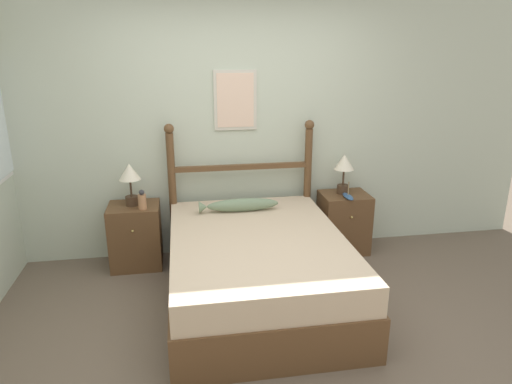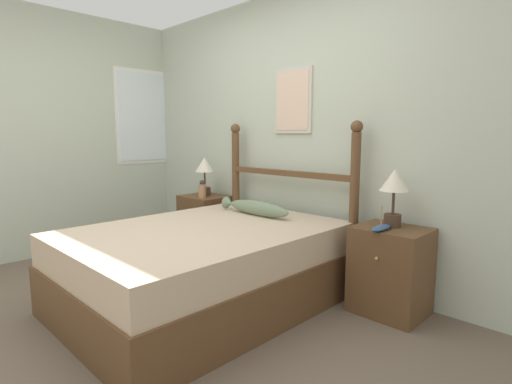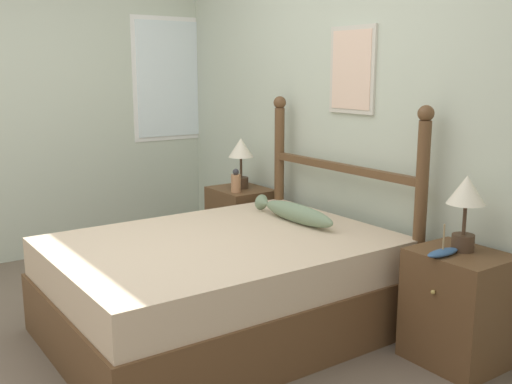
{
  "view_description": "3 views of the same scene",
  "coord_description": "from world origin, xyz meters",
  "px_view_note": "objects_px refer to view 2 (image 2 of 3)",
  "views": [
    {
      "loc": [
        -0.52,
        -2.76,
        2.07
      ],
      "look_at": [
        0.1,
        0.93,
        0.87
      ],
      "focal_mm": 32.0,
      "sensor_mm": 36.0,
      "label": 1
    },
    {
      "loc": [
        2.36,
        -1.14,
        1.27
      ],
      "look_at": [
        0.13,
        1.11,
        0.81
      ],
      "focal_mm": 28.0,
      "sensor_mm": 36.0,
      "label": 2
    },
    {
      "loc": [
        2.98,
        -1.17,
        1.58
      ],
      "look_at": [
        -0.02,
        0.93,
        0.82
      ],
      "focal_mm": 42.0,
      "sensor_mm": 36.0,
      "label": 3
    }
  ],
  "objects_px": {
    "table_lamp_right": "(394,187)",
    "table_lamp_left": "(205,169)",
    "model_boat": "(381,228)",
    "fish_pillow": "(255,208)",
    "nightstand_right": "(390,271)",
    "bottle": "(202,190)",
    "bed": "(204,267)",
    "nightstand_left": "(205,224)"
  },
  "relations": [
    {
      "from": "table_lamp_left",
      "to": "model_boat",
      "type": "xyz_separation_m",
      "value": [
        2.11,
        -0.14,
        -0.26
      ]
    },
    {
      "from": "nightstand_right",
      "to": "bottle",
      "type": "height_order",
      "value": "bottle"
    },
    {
      "from": "bottle",
      "to": "table_lamp_right",
      "type": "bearing_deg",
      "value": 4.05
    },
    {
      "from": "bed",
      "to": "nightstand_left",
      "type": "bearing_deg",
      "value": 141.65
    },
    {
      "from": "bottle",
      "to": "fish_pillow",
      "type": "height_order",
      "value": "bottle"
    },
    {
      "from": "bed",
      "to": "table_lamp_left",
      "type": "distance_m",
      "value": 1.5
    },
    {
      "from": "nightstand_right",
      "to": "model_boat",
      "type": "height_order",
      "value": "model_boat"
    },
    {
      "from": "model_boat",
      "to": "table_lamp_right",
      "type": "bearing_deg",
      "value": 89.53
    },
    {
      "from": "bed",
      "to": "bottle",
      "type": "distance_m",
      "value": 1.28
    },
    {
      "from": "nightstand_right",
      "to": "table_lamp_right",
      "type": "height_order",
      "value": "table_lamp_right"
    },
    {
      "from": "nightstand_left",
      "to": "nightstand_right",
      "type": "height_order",
      "value": "same"
    },
    {
      "from": "table_lamp_right",
      "to": "table_lamp_left",
      "type": "bearing_deg",
      "value": -179.41
    },
    {
      "from": "nightstand_left",
      "to": "fish_pillow",
      "type": "distance_m",
      "value": 1.07
    },
    {
      "from": "bed",
      "to": "model_boat",
      "type": "bearing_deg",
      "value": 34.3
    },
    {
      "from": "nightstand_right",
      "to": "bottle",
      "type": "xyz_separation_m",
      "value": [
        -2.02,
        -0.11,
        0.39
      ]
    },
    {
      "from": "nightstand_left",
      "to": "fish_pillow",
      "type": "xyz_separation_m",
      "value": [
        0.99,
        -0.23,
        0.34
      ]
    },
    {
      "from": "fish_pillow",
      "to": "bed",
      "type": "bearing_deg",
      "value": -83.6
    },
    {
      "from": "nightstand_right",
      "to": "table_lamp_right",
      "type": "bearing_deg",
      "value": 119.73
    },
    {
      "from": "nightstand_left",
      "to": "table_lamp_left",
      "type": "distance_m",
      "value": 0.59
    },
    {
      "from": "nightstand_left",
      "to": "bed",
      "type": "bearing_deg",
      "value": -38.35
    },
    {
      "from": "model_boat",
      "to": "fish_pillow",
      "type": "relative_size",
      "value": 0.3
    },
    {
      "from": "nightstand_right",
      "to": "model_boat",
      "type": "relative_size",
      "value": 2.77
    },
    {
      "from": "bed",
      "to": "fish_pillow",
      "type": "relative_size",
      "value": 2.63
    },
    {
      "from": "table_lamp_left",
      "to": "nightstand_right",
      "type": "bearing_deg",
      "value": -0.3
    },
    {
      "from": "bottle",
      "to": "nightstand_left",
      "type": "bearing_deg",
      "value": 132.09
    },
    {
      "from": "table_lamp_right",
      "to": "bottle",
      "type": "bearing_deg",
      "value": -175.95
    },
    {
      "from": "bed",
      "to": "nightstand_right",
      "type": "height_order",
      "value": "nightstand_right"
    },
    {
      "from": "nightstand_left",
      "to": "nightstand_right",
      "type": "distance_m",
      "value": 2.12
    },
    {
      "from": "nightstand_right",
      "to": "fish_pillow",
      "type": "relative_size",
      "value": 0.83
    },
    {
      "from": "bottle",
      "to": "fish_pillow",
      "type": "bearing_deg",
      "value": -7.77
    },
    {
      "from": "bed",
      "to": "table_lamp_right",
      "type": "bearing_deg",
      "value": 39.93
    },
    {
      "from": "fish_pillow",
      "to": "nightstand_left",
      "type": "bearing_deg",
      "value": 166.89
    },
    {
      "from": "bed",
      "to": "table_lamp_left",
      "type": "relative_size",
      "value": 4.82
    },
    {
      "from": "nightstand_left",
      "to": "bottle",
      "type": "xyz_separation_m",
      "value": [
        0.1,
        -0.11,
        0.39
      ]
    },
    {
      "from": "model_boat",
      "to": "bottle",
      "type": "bearing_deg",
      "value": 179.41
    },
    {
      "from": "nightstand_left",
      "to": "fish_pillow",
      "type": "bearing_deg",
      "value": -13.11
    },
    {
      "from": "fish_pillow",
      "to": "table_lamp_right",
      "type": "bearing_deg",
      "value": 13.37
    },
    {
      "from": "bottle",
      "to": "bed",
      "type": "bearing_deg",
      "value": -37.2
    },
    {
      "from": "fish_pillow",
      "to": "model_boat",
      "type": "bearing_deg",
      "value": 5.23
    },
    {
      "from": "nightstand_left",
      "to": "model_boat",
      "type": "relative_size",
      "value": 2.77
    },
    {
      "from": "model_boat",
      "to": "fish_pillow",
      "type": "distance_m",
      "value": 1.11
    },
    {
      "from": "nightstand_right",
      "to": "nightstand_left",
      "type": "bearing_deg",
      "value": 180.0
    }
  ]
}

